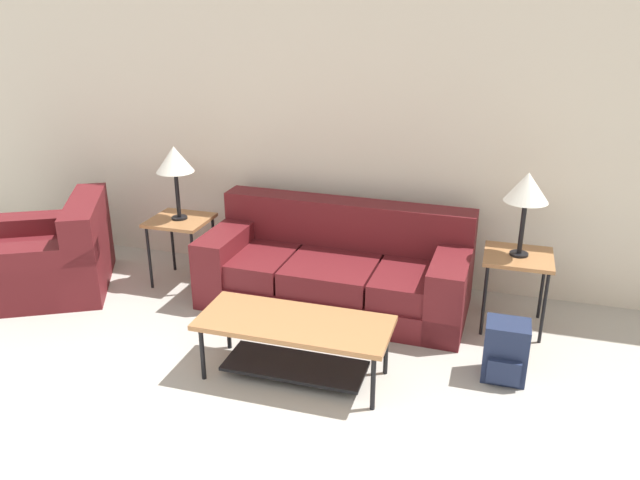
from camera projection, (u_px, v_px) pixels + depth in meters
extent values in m
cube|color=silver|center=(372.00, 138.00, 5.38)|extent=(9.09, 0.06, 2.60)
cube|color=maroon|center=(334.00, 292.00, 5.27)|extent=(2.21, 0.99, 0.22)
cube|color=maroon|center=(253.00, 260.00, 5.39)|extent=(0.73, 0.86, 0.20)
cube|color=maroon|center=(334.00, 271.00, 5.17)|extent=(0.73, 0.86, 0.20)
cube|color=maroon|center=(422.00, 282.00, 4.96)|extent=(0.73, 0.86, 0.20)
cube|color=maroon|center=(346.00, 223.00, 5.38)|extent=(2.20, 0.32, 0.40)
cube|color=maroon|center=(231.00, 259.00, 5.48)|extent=(0.30, 0.94, 0.58)
cube|color=maroon|center=(450.00, 289.00, 4.92)|extent=(0.30, 0.94, 0.58)
cube|color=maroon|center=(48.00, 267.00, 5.53)|extent=(1.39, 1.42, 0.40)
cube|color=maroon|center=(86.00, 222.00, 5.45)|extent=(0.73, 1.07, 0.40)
cube|color=maroon|center=(55.00, 242.00, 5.87)|extent=(1.01, 0.70, 0.56)
cube|color=maroon|center=(36.00, 278.00, 5.13)|extent=(1.01, 0.70, 0.56)
cube|color=#A87042|center=(294.00, 323.00, 4.15)|extent=(1.30, 0.54, 0.04)
cylinder|color=black|center=(202.00, 353.00, 4.20)|extent=(0.03, 0.03, 0.40)
cylinder|color=black|center=(373.00, 382.00, 3.89)|extent=(0.03, 0.03, 0.40)
cylinder|color=black|center=(228.00, 324.00, 4.58)|extent=(0.03, 0.03, 0.40)
cylinder|color=black|center=(386.00, 349.00, 4.26)|extent=(0.03, 0.03, 0.40)
cube|color=black|center=(295.00, 366.00, 4.28)|extent=(0.97, 0.38, 0.02)
cube|color=#A87042|center=(180.00, 220.00, 5.51)|extent=(0.51, 0.49, 0.03)
cylinder|color=black|center=(149.00, 258.00, 5.50)|extent=(0.03, 0.03, 0.58)
cylinder|color=black|center=(193.00, 263.00, 5.39)|extent=(0.03, 0.03, 0.58)
cylinder|color=black|center=(173.00, 241.00, 5.87)|extent=(0.03, 0.03, 0.58)
cylinder|color=black|center=(214.00, 246.00, 5.75)|extent=(0.03, 0.03, 0.58)
cube|color=#A87042|center=(518.00, 257.00, 4.74)|extent=(0.51, 0.49, 0.03)
cylinder|color=black|center=(484.00, 301.00, 4.73)|extent=(0.03, 0.03, 0.58)
cylinder|color=black|center=(544.00, 308.00, 4.61)|extent=(0.03, 0.03, 0.58)
cylinder|color=black|center=(487.00, 279.00, 5.09)|extent=(0.03, 0.03, 0.58)
cylinder|color=black|center=(542.00, 285.00, 4.98)|extent=(0.03, 0.03, 0.58)
cylinder|color=black|center=(180.00, 218.00, 5.51)|extent=(0.14, 0.14, 0.02)
cylinder|color=black|center=(177.00, 194.00, 5.43)|extent=(0.04, 0.04, 0.41)
cone|color=white|center=(174.00, 159.00, 5.31)|extent=(0.32, 0.32, 0.22)
cylinder|color=black|center=(519.00, 254.00, 4.73)|extent=(0.14, 0.14, 0.02)
cylinder|color=black|center=(522.00, 228.00, 4.66)|extent=(0.04, 0.04, 0.41)
cone|color=white|center=(527.00, 187.00, 4.54)|extent=(0.32, 0.32, 0.22)
cube|color=#1E2847|center=(506.00, 350.00, 4.22)|extent=(0.29, 0.24, 0.42)
cube|color=#1E2847|center=(504.00, 372.00, 4.12)|extent=(0.22, 0.05, 0.17)
cylinder|color=#1E2847|center=(494.00, 336.00, 4.35)|extent=(0.02, 0.02, 0.31)
cylinder|color=#1E2847|center=(518.00, 339.00, 4.31)|extent=(0.02, 0.02, 0.31)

